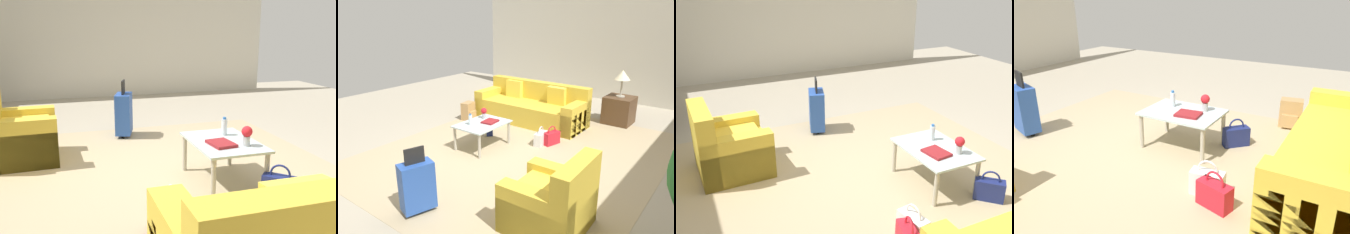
% 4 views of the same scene
% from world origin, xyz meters
% --- Properties ---
extents(ground_plane, '(12.00, 12.00, 0.00)m').
position_xyz_m(ground_plane, '(0.00, 0.00, 0.00)').
color(ground_plane, '#A89E89').
extents(wall_right, '(0.12, 8.00, 3.10)m').
position_xyz_m(wall_right, '(5.06, 0.00, 1.55)').
color(wall_right, beige).
rests_on(wall_right, ground).
extents(area_rug, '(5.20, 4.40, 0.01)m').
position_xyz_m(area_rug, '(-0.60, 0.20, 0.00)').
color(area_rug, tan).
rests_on(area_rug, ground).
extents(armchair, '(0.88, 0.87, 0.89)m').
position_xyz_m(armchair, '(0.90, 1.67, 0.30)').
color(armchair, gold).
rests_on(armchair, ground).
extents(coffee_table, '(0.92, 0.67, 0.45)m').
position_xyz_m(coffee_table, '(-0.40, -0.50, 0.39)').
color(coffee_table, silver).
rests_on(coffee_table, ground).
extents(water_bottle, '(0.06, 0.06, 0.20)m').
position_xyz_m(water_bottle, '(-0.20, -0.60, 0.55)').
color(water_bottle, silver).
rests_on(water_bottle, coffee_table).
extents(coffee_table_book, '(0.30, 0.26, 0.03)m').
position_xyz_m(coffee_table_book, '(-0.52, -0.42, 0.47)').
color(coffee_table_book, maroon).
rests_on(coffee_table_book, coffee_table).
extents(flower_vase, '(0.11, 0.11, 0.21)m').
position_xyz_m(flower_vase, '(-0.62, -0.65, 0.58)').
color(flower_vase, '#B2B7BC').
rests_on(flower_vase, coffee_table).
extents(suitcase_blue, '(0.45, 0.33, 0.85)m').
position_xyz_m(suitcase_blue, '(1.60, 0.20, 0.36)').
color(suitcase_blue, '#2851AD').
rests_on(suitcase_blue, ground).
extents(handbag_white, '(0.34, 0.18, 0.36)m').
position_xyz_m(handbag_white, '(-1.11, 0.29, 0.13)').
color(handbag_white, white).
rests_on(handbag_white, ground).
extents(handbag_navy, '(0.32, 0.33, 0.36)m').
position_xyz_m(handbag_navy, '(-0.96, -0.84, 0.13)').
color(handbag_navy, navy).
rests_on(handbag_navy, ground).
extents(handbag_red, '(0.35, 0.22, 0.36)m').
position_xyz_m(handbag_red, '(-1.25, 0.43, 0.13)').
color(handbag_red, red).
rests_on(handbag_red, ground).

